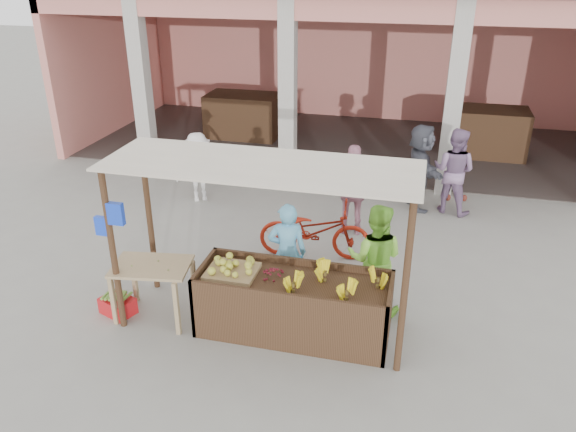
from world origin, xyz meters
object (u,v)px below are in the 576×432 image
(vendor_green, at_px, (375,256))
(fruit_stall, at_px, (293,307))
(side_table, at_px, (152,274))
(red_crate, at_px, (118,306))
(motorcycle, at_px, (315,230))
(vendor_blue, at_px, (287,250))

(vendor_green, bearing_deg, fruit_stall, 41.77)
(side_table, xyz_separation_m, red_crate, (-0.58, -0.06, -0.59))
(fruit_stall, height_order, motorcycle, motorcycle)
(side_table, height_order, motorcycle, motorcycle)
(red_crate, xyz_separation_m, motorcycle, (2.43, 2.34, 0.39))
(vendor_blue, xyz_separation_m, motorcycle, (0.14, 1.36, -0.32))
(fruit_stall, bearing_deg, red_crate, -175.65)
(red_crate, distance_m, vendor_green, 3.78)
(fruit_stall, bearing_deg, vendor_blue, 110.01)
(motorcycle, bearing_deg, side_table, 134.52)
(vendor_blue, height_order, vendor_green, vendor_green)
(vendor_blue, bearing_deg, vendor_green, 168.82)
(motorcycle, bearing_deg, fruit_stall, 177.43)
(side_table, relative_size, vendor_green, 0.65)
(vendor_blue, bearing_deg, motorcycle, -108.18)
(fruit_stall, bearing_deg, vendor_green, 39.28)
(vendor_blue, distance_m, motorcycle, 1.40)
(red_crate, bearing_deg, vendor_blue, 43.67)
(fruit_stall, distance_m, vendor_green, 1.37)
(side_table, height_order, red_crate, side_table)
(red_crate, height_order, vendor_blue, vendor_blue)
(fruit_stall, distance_m, vendor_blue, 0.94)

